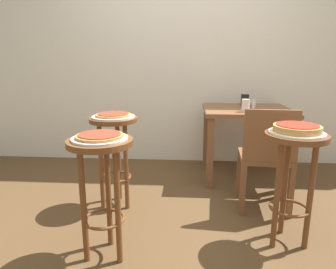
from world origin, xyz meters
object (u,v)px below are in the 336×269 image
at_px(pizza_foreground, 100,136).
at_px(stool_middle, 293,165).
at_px(serving_plate_middle, 297,133).
at_px(serving_plate_leftside, 113,117).
at_px(pizza_middle, 297,128).
at_px(cup_near_edge, 246,106).
at_px(stool_leftside, 114,142).
at_px(cup_far_edge, 245,100).
at_px(pizza_leftside, 113,115).
at_px(dining_table, 246,120).
at_px(condiment_shaker, 254,104).
at_px(stool_foreground, 102,172).
at_px(wooden_chair, 267,155).
at_px(serving_plate_foreground, 100,138).

bearing_deg(pizza_foreground, stool_middle, 10.63).
xyz_separation_m(pizza_foreground, serving_plate_middle, (1.18, 0.22, -0.02)).
xyz_separation_m(serving_plate_middle, serving_plate_leftside, (-1.27, 0.47, 0.00)).
distance_m(serving_plate_middle, pizza_middle, 0.03).
bearing_deg(cup_near_edge, stool_leftside, -155.21).
bearing_deg(pizza_foreground, pizza_middle, 10.63).
bearing_deg(cup_far_edge, serving_plate_middle, -86.82).
bearing_deg(pizza_middle, pizza_leftside, 159.84).
xyz_separation_m(pizza_leftside, cup_near_edge, (1.13, 0.52, 0.01)).
xyz_separation_m(dining_table, condiment_shaker, (0.08, 0.04, 0.16)).
distance_m(stool_middle, pizza_middle, 0.24).
relative_size(stool_foreground, pizza_middle, 2.64).
height_order(pizza_foreground, condiment_shaker, condiment_shaker).
bearing_deg(stool_foreground, wooden_chair, 31.23).
distance_m(pizza_foreground, condiment_shaker, 1.88).
distance_m(pizza_leftside, wooden_chair, 1.26).
distance_m(pizza_foreground, wooden_chair, 1.36).
height_order(stool_middle, condiment_shaker, condiment_shaker).
bearing_deg(pizza_leftside, condiment_shaker, 31.83).
height_order(serving_plate_middle, pizza_leftside, pizza_leftside).
bearing_deg(wooden_chair, pizza_middle, -84.20).
bearing_deg(serving_plate_leftside, serving_plate_middle, -20.16).
height_order(pizza_leftside, cup_far_edge, cup_far_edge).
height_order(stool_foreground, condiment_shaker, condiment_shaker).
bearing_deg(cup_far_edge, pizza_leftside, -142.88).
relative_size(pizza_leftside, dining_table, 0.32).
bearing_deg(condiment_shaker, stool_leftside, -148.17).
xyz_separation_m(stool_leftside, cup_far_edge, (1.19, 0.90, 0.24)).
xyz_separation_m(stool_leftside, wooden_chair, (1.22, -0.00, -0.09)).
bearing_deg(stool_foreground, condiment_shaker, 51.43).
distance_m(serving_plate_leftside, cup_near_edge, 1.25).
height_order(serving_plate_foreground, stool_middle, serving_plate_foreground).
distance_m(serving_plate_middle, stool_leftside, 1.37).
relative_size(serving_plate_middle, pizza_leftside, 1.21).
height_order(stool_foreground, stool_middle, same).
bearing_deg(pizza_leftside, cup_far_edge, 37.12).
distance_m(pizza_leftside, condiment_shaker, 1.49).
relative_size(serving_plate_middle, stool_leftside, 0.44).
bearing_deg(wooden_chair, stool_middle, -84.20).
bearing_deg(condiment_shaker, serving_plate_foreground, -128.57).
bearing_deg(dining_table, stool_leftside, -147.83).
height_order(serving_plate_foreground, serving_plate_leftside, same).
bearing_deg(pizza_leftside, pizza_foreground, -82.43).
height_order(stool_middle, pizza_middle, pizza_middle).
bearing_deg(pizza_middle, serving_plate_leftside, 159.84).
bearing_deg(stool_middle, stool_foreground, -169.37).
bearing_deg(pizza_middle, stool_foreground, -169.37).
height_order(pizza_foreground, stool_leftside, pizza_foreground).
height_order(serving_plate_foreground, serving_plate_middle, same).
bearing_deg(pizza_leftside, serving_plate_foreground, -82.43).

